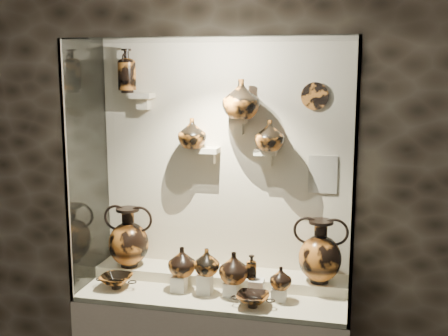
# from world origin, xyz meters

# --- Properties ---
(wall_back) EXTENTS (5.00, 0.02, 3.20)m
(wall_back) POSITION_xyz_m (0.00, 2.50, 1.60)
(wall_back) COLOR black
(wall_back) RESTS_ON ground
(front_tier) EXTENTS (1.68, 0.58, 0.03)m
(front_tier) POSITION_xyz_m (0.00, 2.18, 0.82)
(front_tier) COLOR beige
(front_tier) RESTS_ON plinth
(rear_tier) EXTENTS (1.70, 0.25, 0.10)m
(rear_tier) POSITION_xyz_m (0.00, 2.35, 0.85)
(rear_tier) COLOR beige
(rear_tier) RESTS_ON plinth
(back_panel) EXTENTS (1.70, 0.03, 1.60)m
(back_panel) POSITION_xyz_m (0.00, 2.50, 1.60)
(back_panel) COLOR beige
(back_panel) RESTS_ON plinth
(glass_front) EXTENTS (1.70, 0.01, 1.60)m
(glass_front) POSITION_xyz_m (0.00, 1.88, 1.60)
(glass_front) COLOR white
(glass_front) RESTS_ON plinth
(glass_left) EXTENTS (0.01, 0.60, 1.60)m
(glass_left) POSITION_xyz_m (-0.85, 2.18, 1.60)
(glass_left) COLOR white
(glass_left) RESTS_ON plinth
(glass_right) EXTENTS (0.01, 0.60, 1.60)m
(glass_right) POSITION_xyz_m (0.85, 2.18, 1.60)
(glass_right) COLOR white
(glass_right) RESTS_ON plinth
(glass_top) EXTENTS (1.70, 0.60, 0.01)m
(glass_top) POSITION_xyz_m (0.00, 2.18, 2.40)
(glass_top) COLOR white
(glass_top) RESTS_ON back_panel
(frame_post_left) EXTENTS (0.02, 0.02, 1.60)m
(frame_post_left) POSITION_xyz_m (-0.84, 1.89, 1.60)
(frame_post_left) COLOR gray
(frame_post_left) RESTS_ON plinth
(frame_post_right) EXTENTS (0.02, 0.02, 1.60)m
(frame_post_right) POSITION_xyz_m (0.84, 1.89, 1.60)
(frame_post_right) COLOR gray
(frame_post_right) RESTS_ON plinth
(pedestal_a) EXTENTS (0.09, 0.09, 0.10)m
(pedestal_a) POSITION_xyz_m (-0.22, 2.13, 0.88)
(pedestal_a) COLOR silver
(pedestal_a) RESTS_ON front_tier
(pedestal_b) EXTENTS (0.09, 0.09, 0.13)m
(pedestal_b) POSITION_xyz_m (-0.05, 2.13, 0.90)
(pedestal_b) COLOR silver
(pedestal_b) RESTS_ON front_tier
(pedestal_c) EXTENTS (0.09, 0.09, 0.09)m
(pedestal_c) POSITION_xyz_m (0.12, 2.13, 0.88)
(pedestal_c) COLOR silver
(pedestal_c) RESTS_ON front_tier
(pedestal_d) EXTENTS (0.09, 0.09, 0.12)m
(pedestal_d) POSITION_xyz_m (0.28, 2.13, 0.89)
(pedestal_d) COLOR silver
(pedestal_d) RESTS_ON front_tier
(pedestal_e) EXTENTS (0.09, 0.09, 0.08)m
(pedestal_e) POSITION_xyz_m (0.42, 2.13, 0.87)
(pedestal_e) COLOR silver
(pedestal_e) RESTS_ON front_tier
(bracket_ul) EXTENTS (0.14, 0.12, 0.04)m
(bracket_ul) POSITION_xyz_m (-0.55, 2.42, 2.05)
(bracket_ul) COLOR beige
(bracket_ul) RESTS_ON back_panel
(bracket_ca) EXTENTS (0.14, 0.12, 0.04)m
(bracket_ca) POSITION_xyz_m (-0.10, 2.42, 1.70)
(bracket_ca) COLOR beige
(bracket_ca) RESTS_ON back_panel
(bracket_cb) EXTENTS (0.10, 0.12, 0.04)m
(bracket_cb) POSITION_xyz_m (0.10, 2.42, 1.90)
(bracket_cb) COLOR beige
(bracket_cb) RESTS_ON back_panel
(bracket_cc) EXTENTS (0.14, 0.12, 0.04)m
(bracket_cc) POSITION_xyz_m (0.28, 2.42, 1.70)
(bracket_cc) COLOR beige
(bracket_cc) RESTS_ON back_panel
(amphora_left) EXTENTS (0.38, 0.38, 0.41)m
(amphora_left) POSITION_xyz_m (-0.63, 2.31, 1.11)
(amphora_left) COLOR #A0591E
(amphora_left) RESTS_ON rear_tier
(amphora_right) EXTENTS (0.41, 0.41, 0.41)m
(amphora_right) POSITION_xyz_m (0.65, 2.31, 1.10)
(amphora_right) COLOR #A0591E
(amphora_right) RESTS_ON rear_tier
(jug_a) EXTENTS (0.19, 0.19, 0.19)m
(jug_a) POSITION_xyz_m (-0.20, 2.14, 1.02)
(jug_a) COLOR #A0591E
(jug_a) RESTS_ON pedestal_a
(jug_b) EXTENTS (0.21, 0.21, 0.17)m
(jug_b) POSITION_xyz_m (-0.03, 2.11, 1.04)
(jug_b) COLOR #BB6721
(jug_b) RESTS_ON pedestal_b
(jug_c) EXTENTS (0.19, 0.19, 0.19)m
(jug_c) POSITION_xyz_m (0.14, 2.13, 1.02)
(jug_c) COLOR #A0591E
(jug_c) RESTS_ON pedestal_c
(jug_e) EXTENTS (0.14, 0.14, 0.14)m
(jug_e) POSITION_xyz_m (0.43, 2.11, 0.98)
(jug_e) COLOR #A0591E
(jug_e) RESTS_ON pedestal_e
(lekythos_small) EXTENTS (0.10, 0.10, 0.17)m
(lekythos_small) POSITION_xyz_m (0.25, 2.13, 1.04)
(lekythos_small) COLOR #BB6721
(lekythos_small) RESTS_ON pedestal_d
(kylix_left) EXTENTS (0.28, 0.24, 0.11)m
(kylix_left) POSITION_xyz_m (-0.63, 2.08, 0.88)
(kylix_left) COLOR #BB6721
(kylix_left) RESTS_ON front_tier
(kylix_right) EXTENTS (0.31, 0.28, 0.10)m
(kylix_right) POSITION_xyz_m (0.28, 2.00, 0.88)
(kylix_right) COLOR #A0591E
(kylix_right) RESTS_ON front_tier
(lekythos_tall) EXTENTS (0.15, 0.15, 0.33)m
(lekythos_tall) POSITION_xyz_m (-0.65, 2.40, 2.23)
(lekythos_tall) COLOR #A0591E
(lekythos_tall) RESTS_ON bracket_ul
(ovoid_vase_a) EXTENTS (0.20, 0.20, 0.19)m
(ovoid_vase_a) POSITION_xyz_m (-0.20, 2.38, 1.81)
(ovoid_vase_a) COLOR #BB6721
(ovoid_vase_a) RESTS_ON bracket_ca
(ovoid_vase_b) EXTENTS (0.30, 0.30, 0.25)m
(ovoid_vase_b) POSITION_xyz_m (0.13, 2.35, 2.04)
(ovoid_vase_b) COLOR #BB6721
(ovoid_vase_b) RESTS_ON bracket_cb
(ovoid_vase_c) EXTENTS (0.21, 0.21, 0.19)m
(ovoid_vase_c) POSITION_xyz_m (0.31, 2.38, 1.81)
(ovoid_vase_c) COLOR #BB6721
(ovoid_vase_c) RESTS_ON bracket_cc
(wall_plate) EXTENTS (0.17, 0.02, 0.17)m
(wall_plate) POSITION_xyz_m (0.58, 2.47, 2.06)
(wall_plate) COLOR #B86824
(wall_plate) RESTS_ON back_panel
(info_placard) EXTENTS (0.18, 0.01, 0.24)m
(info_placard) POSITION_xyz_m (0.64, 2.47, 1.56)
(info_placard) COLOR beige
(info_placard) RESTS_ON back_panel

